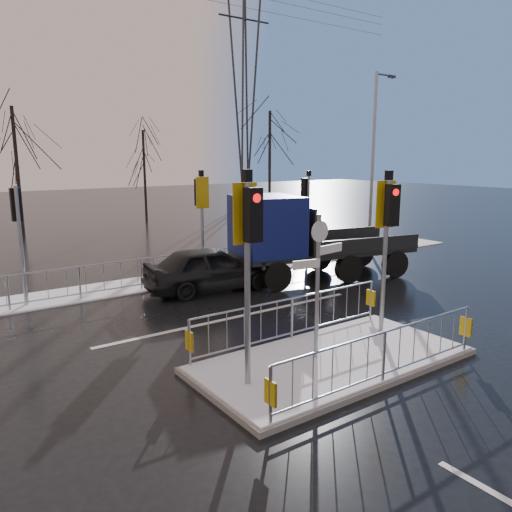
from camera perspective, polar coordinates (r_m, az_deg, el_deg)
ground at (r=11.09m, az=8.70°, el=-12.00°), size 120.00×120.00×0.00m
snow_verge at (r=17.93m, az=-10.69°, el=-2.84°), size 30.00×2.00×0.04m
lane_markings at (r=10.87m, az=9.94°, el=-12.52°), size 8.00×11.38×0.01m
traffic_island at (r=10.94m, az=8.68°, el=-10.12°), size 6.00×3.04×4.15m
far_kerb_fixtures at (r=17.39m, az=-9.24°, el=0.13°), size 18.00×0.65×3.83m
car_far_lane at (r=16.42m, az=-5.18°, el=-1.42°), size 4.54×2.24×1.49m
flatbed_truck at (r=17.49m, az=4.00°, el=2.31°), size 6.91×3.70×3.04m
tree_far_a at (r=29.71m, az=-25.81°, el=11.19°), size 3.75×3.75×7.08m
tree_far_b at (r=33.91m, az=-12.68°, el=10.84°), size 3.25×3.25×6.14m
tree_far_c at (r=35.30m, az=1.58°, el=12.69°), size 4.00×4.00×7.55m
street_lamp_right at (r=23.71m, az=13.34°, el=11.17°), size 1.25×0.18×8.00m
pylon_wires at (r=44.83m, az=-2.57°, el=19.98°), size 70.00×2.38×19.97m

